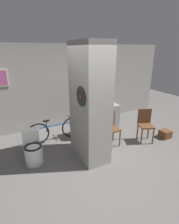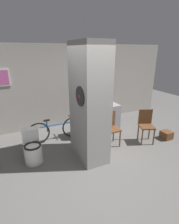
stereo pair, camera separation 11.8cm
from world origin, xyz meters
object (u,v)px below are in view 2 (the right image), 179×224
object	(u,v)px
toilet	(33,149)
chair_by_doorway	(146,124)
bottle_tall	(99,103)
chair_near_pillar	(111,127)
bicycle	(56,129)

from	to	relation	value
toilet	chair_by_doorway	size ratio (longest dim) A/B	0.81
bottle_tall	chair_near_pillar	bearing A→B (deg)	-91.92
toilet	bicycle	distance (m)	1.06
chair_by_doorway	bicycle	distance (m)	2.48
chair_near_pillar	bottle_tall	size ratio (longest dim) A/B	3.10
toilet	chair_by_doorway	distance (m)	2.98
toilet	bottle_tall	world-z (taller)	bottle_tall
chair_by_doorway	toilet	bearing A→B (deg)	-165.19
toilet	chair_near_pillar	world-z (taller)	chair_near_pillar
bicycle	bottle_tall	bearing A→B (deg)	-7.14
chair_by_doorway	bicycle	world-z (taller)	chair_by_doorway
chair_near_pillar	chair_by_doorway	bearing A→B (deg)	-14.30
bottle_tall	chair_by_doorway	bearing A→B (deg)	-45.47
toilet	chair_by_doorway	xyz separation A→B (m)	(2.95, -0.37, 0.20)
chair_near_pillar	chair_by_doorway	xyz separation A→B (m)	(0.96, -0.27, 0.00)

